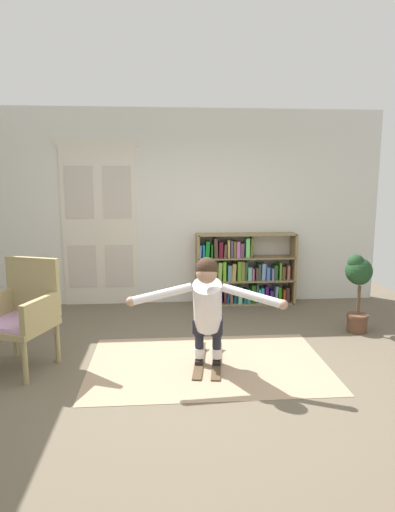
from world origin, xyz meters
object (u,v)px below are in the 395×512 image
at_px(person_skier, 207,304).
at_px(bookshelf, 242,272).
at_px(wicker_chair, 22,311).
at_px(potted_plant, 358,280).
at_px(skis_pair, 208,361).

bearing_deg(person_skier, bookshelf, 72.16).
relative_size(wicker_chair, person_skier, 0.75).
distance_m(bookshelf, wicker_chair, 3.35).
relative_size(bookshelf, potted_plant, 1.55).
bearing_deg(potted_plant, person_skier, -151.90).
xyz_separation_m(wicker_chair, person_skier, (1.83, -0.26, 0.11)).
bearing_deg(wicker_chair, skis_pair, -1.97).
xyz_separation_m(bookshelf, person_skier, (-0.76, -2.37, 0.21)).
height_order(bookshelf, person_skier, person_skier).
bearing_deg(bookshelf, skis_pair, -108.64).
height_order(bookshelf, potted_plant, bookshelf).
height_order(wicker_chair, potted_plant, wicker_chair).
bearing_deg(person_skier, potted_plant, 28.10).
xyz_separation_m(potted_plant, skis_pair, (-1.96, -0.87, -0.62)).
bearing_deg(skis_pair, bookshelf, 71.36).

